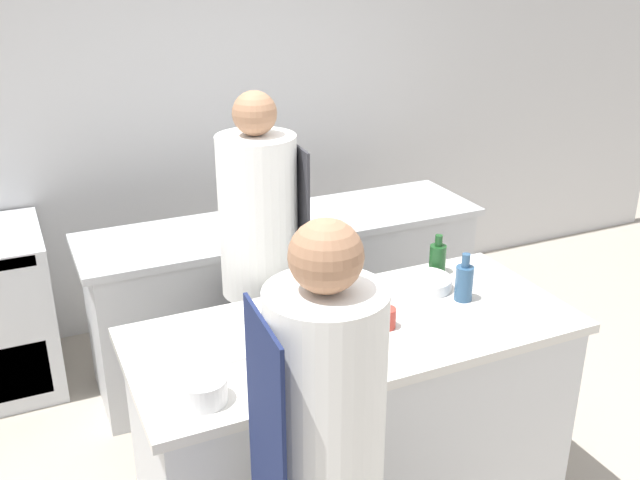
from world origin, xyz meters
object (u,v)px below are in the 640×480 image
object	(u,v)px
chef_at_stove	(261,276)
cup	(386,318)
bottle_olive_oil	(347,333)
bowl_mixing_large	(203,390)
bottle_cooking_oil	(464,282)
bowl_prep_small	(425,283)
bottle_vinegar	(438,258)
bottle_sauce	(316,304)
bottle_wine	(345,294)

from	to	relation	value
chef_at_stove	cup	bearing A→B (deg)	25.01
bottle_olive_oil	bowl_mixing_large	xyz separation A→B (m)	(-0.55, -0.01, -0.08)
bottle_cooking_oil	bowl_prep_small	world-z (taller)	bottle_cooking_oil
bottle_vinegar	bowl_mixing_large	world-z (taller)	bottle_vinegar
bottle_vinegar	bowl_prep_small	xyz separation A→B (m)	(-0.14, -0.12, -0.05)
bowl_mixing_large	bowl_prep_small	size ratio (longest dim) A/B	0.71
bottle_cooking_oil	cup	bearing A→B (deg)	-170.27
bottle_vinegar	bottle_sauce	size ratio (longest dim) A/B	0.92
chef_at_stove	bottle_sauce	xyz separation A→B (m)	(0.03, -0.56, 0.11)
bottle_olive_oil	bottle_wine	bearing A→B (deg)	64.41
bottle_vinegar	bottle_wine	size ratio (longest dim) A/B	0.99
bottle_sauce	bottle_wine	bearing A→B (deg)	16.33
bottle_sauce	cup	xyz separation A→B (m)	(0.24, -0.16, -0.04)
bottle_cooking_oil	cup	distance (m)	0.44
bottle_vinegar	bottle_wine	xyz separation A→B (m)	(-0.57, -0.15, 0.00)
bottle_wine	bottle_sauce	bearing A→B (deg)	-163.67
bottle_wine	bowl_mixing_large	size ratio (longest dim) A/B	1.15
cup	bottle_vinegar	bearing A→B (deg)	36.70
chef_at_stove	bottle_olive_oil	size ratio (longest dim) A/B	5.57
chef_at_stove	bottle_olive_oil	world-z (taller)	chef_at_stove
bottle_sauce	cup	bearing A→B (deg)	-33.22
chef_at_stove	bowl_mixing_large	distance (m)	1.05
cup	chef_at_stove	bearing A→B (deg)	111.11
bottle_olive_oil	bottle_wine	distance (m)	0.42
cup	bottle_wine	bearing A→B (deg)	112.35
bottle_wine	bowl_prep_small	size ratio (longest dim) A/B	0.82
bottle_cooking_oil	bottle_wine	bearing A→B (deg)	165.65
bottle_wine	bottle_cooking_oil	size ratio (longest dim) A/B	0.89
chef_at_stove	bowl_prep_small	world-z (taller)	chef_at_stove
bottle_olive_oil	bowl_mixing_large	size ratio (longest dim) A/B	1.90
bottle_cooking_oil	bottle_olive_oil	bearing A→B (deg)	-160.49
bottle_cooking_oil	cup	xyz separation A→B (m)	(-0.43, -0.07, -0.04)
bottle_cooking_oil	bowl_prep_small	distance (m)	0.20
bowl_prep_small	cup	size ratio (longest dim) A/B	2.77
bottle_cooking_oil	bottle_sauce	world-z (taller)	bottle_cooking_oil
chef_at_stove	bottle_wine	world-z (taller)	chef_at_stove
bottle_wine	bowl_mixing_large	world-z (taller)	bottle_wine
bottle_cooking_oil	chef_at_stove	bearing A→B (deg)	137.64
bottle_olive_oil	bottle_sauce	world-z (taller)	bottle_olive_oil
chef_at_stove	bottle_vinegar	xyz separation A→B (m)	(0.76, -0.36, 0.10)
chef_at_stove	bottle_sauce	size ratio (longest dim) A/B	8.58
bowl_prep_small	bottle_olive_oil	bearing A→B (deg)	-145.78
bottle_wine	bottle_vinegar	bearing A→B (deg)	15.19
bottle_sauce	bowl_prep_small	size ratio (longest dim) A/B	0.88
bottle_olive_oil	cup	world-z (taller)	bottle_olive_oil
bottle_sauce	cup	size ratio (longest dim) A/B	2.43
bottle_olive_oil	bottle_wine	xyz separation A→B (m)	(0.18, 0.38, -0.05)
bottle_wine	bowl_prep_small	world-z (taller)	bottle_wine
chef_at_stove	bowl_prep_small	size ratio (longest dim) A/B	7.53
bottle_wine	bowl_mixing_large	bearing A→B (deg)	-152.04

